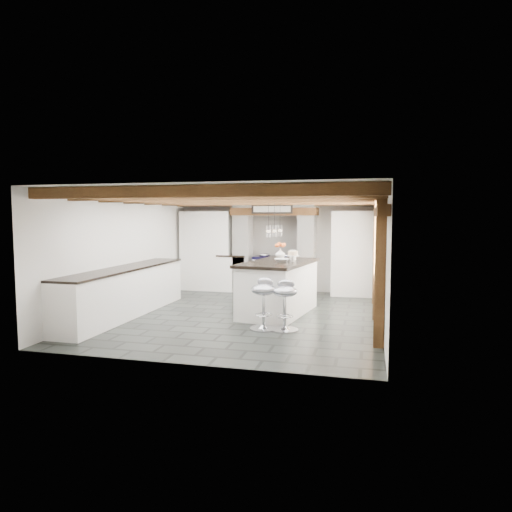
% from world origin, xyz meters
% --- Properties ---
extents(ground, '(6.00, 6.00, 0.00)m').
position_xyz_m(ground, '(0.00, 0.00, 0.00)').
color(ground, black).
rests_on(ground, ground).
extents(room_shell, '(6.00, 6.03, 6.00)m').
position_xyz_m(room_shell, '(-0.61, 1.42, 1.07)').
color(room_shell, silver).
rests_on(room_shell, ground).
extents(range_cooker, '(1.00, 0.63, 0.99)m').
position_xyz_m(range_cooker, '(0.00, 2.68, 0.47)').
color(range_cooker, black).
rests_on(range_cooker, ground).
extents(kitchen_island, '(1.38, 2.20, 1.36)m').
position_xyz_m(kitchen_island, '(0.57, 0.29, 0.52)').
color(kitchen_island, white).
rests_on(kitchen_island, ground).
extents(bar_stool_near, '(0.45, 0.45, 0.84)m').
position_xyz_m(bar_stool_near, '(0.94, -1.01, 0.52)').
color(bar_stool_near, silver).
rests_on(bar_stool_near, ground).
extents(bar_stool_far, '(0.50, 0.50, 0.86)m').
position_xyz_m(bar_stool_far, '(0.59, -1.01, 0.54)').
color(bar_stool_far, silver).
rests_on(bar_stool_far, ground).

